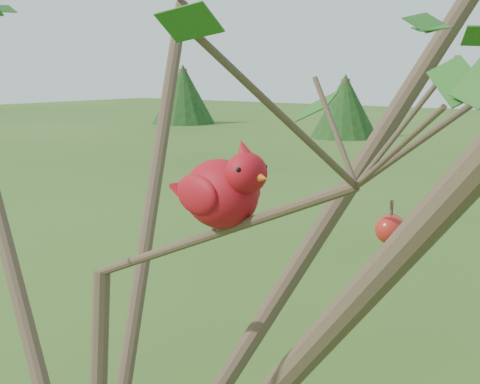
{
  "coord_description": "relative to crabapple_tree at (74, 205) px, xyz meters",
  "views": [
    {
      "loc": [
        0.98,
        -0.79,
        2.36
      ],
      "look_at": [
        0.34,
        0.06,
        2.17
      ],
      "focal_mm": 50.0,
      "sensor_mm": 36.0,
      "label": 1
    }
  ],
  "objects": [
    {
      "name": "crabapple_tree",
      "position": [
        0.0,
        0.0,
        0.0
      ],
      "size": [
        2.35,
        2.05,
        2.95
      ],
      "color": "#402E22",
      "rests_on": "ground"
    },
    {
      "name": "cardinal",
      "position": [
        0.27,
        0.09,
        0.04
      ],
      "size": [
        0.24,
        0.14,
        0.17
      ],
      "rotation": [
        0.0,
        0.0,
        -0.22
      ],
      "color": "red",
      "rests_on": "ground"
    }
  ]
}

